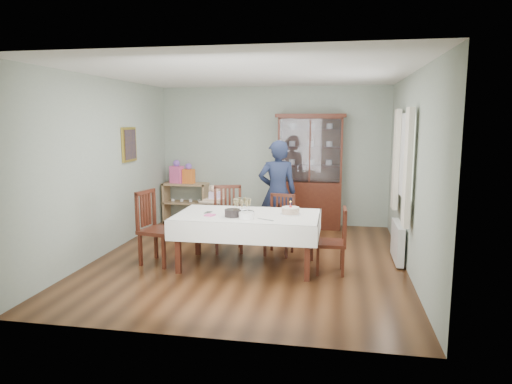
% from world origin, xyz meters
% --- Properties ---
extents(floor, '(5.00, 5.00, 0.00)m').
position_xyz_m(floor, '(0.00, 0.00, 0.00)').
color(floor, '#593319').
rests_on(floor, ground).
extents(room_shell, '(5.00, 5.00, 5.00)m').
position_xyz_m(room_shell, '(0.00, 0.53, 1.70)').
color(room_shell, '#9EAA99').
rests_on(room_shell, floor).
extents(dining_table, '(2.00, 1.15, 0.76)m').
position_xyz_m(dining_table, '(0.04, -0.31, 0.38)').
color(dining_table, '#451F11').
rests_on(dining_table, floor).
extents(china_cabinet, '(1.30, 0.48, 2.18)m').
position_xyz_m(china_cabinet, '(0.75, 2.26, 1.12)').
color(china_cabinet, '#451F11').
rests_on(china_cabinet, floor).
extents(sideboard, '(0.90, 0.38, 0.80)m').
position_xyz_m(sideboard, '(-1.75, 2.28, 0.40)').
color(sideboard, tan).
rests_on(sideboard, floor).
extents(picture_frame, '(0.04, 0.48, 0.58)m').
position_xyz_m(picture_frame, '(-2.22, 0.80, 1.65)').
color(picture_frame, gold).
rests_on(picture_frame, room_shell).
extents(window, '(0.04, 1.02, 1.22)m').
position_xyz_m(window, '(2.22, 0.30, 1.55)').
color(window, white).
rests_on(window, room_shell).
extents(curtain_left, '(0.07, 0.30, 1.55)m').
position_xyz_m(curtain_left, '(2.16, -0.32, 1.45)').
color(curtain_left, silver).
rests_on(curtain_left, room_shell).
extents(curtain_right, '(0.07, 0.30, 1.55)m').
position_xyz_m(curtain_right, '(2.16, 0.92, 1.45)').
color(curtain_right, silver).
rests_on(curtain_right, room_shell).
extents(radiator, '(0.10, 0.80, 0.55)m').
position_xyz_m(radiator, '(2.16, 0.30, 0.30)').
color(radiator, white).
rests_on(radiator, floor).
extents(chair_far_left, '(0.57, 0.57, 1.02)m').
position_xyz_m(chair_far_left, '(-0.41, 0.42, 0.30)').
color(chair_far_left, '#451F11').
rests_on(chair_far_left, floor).
extents(chair_far_right, '(0.48, 0.48, 0.92)m').
position_xyz_m(chair_far_right, '(0.41, 0.37, 0.27)').
color(chair_far_right, '#451F11').
rests_on(chair_far_right, floor).
extents(chair_end_left, '(0.56, 0.56, 1.06)m').
position_xyz_m(chair_end_left, '(-1.26, -0.40, 0.32)').
color(chair_end_left, '#451F11').
rests_on(chair_end_left, floor).
extents(chair_end_right, '(0.42, 0.42, 0.90)m').
position_xyz_m(chair_end_right, '(1.22, -0.37, 0.27)').
color(chair_end_right, '#451F11').
rests_on(chair_end_right, floor).
extents(woman, '(0.72, 0.56, 1.74)m').
position_xyz_m(woman, '(0.29, 0.98, 0.87)').
color(woman, '#161C32').
rests_on(woman, floor).
extents(high_chair, '(0.50, 0.50, 0.96)m').
position_xyz_m(high_chair, '(-0.80, 1.03, 0.38)').
color(high_chair, black).
rests_on(high_chair, floor).
extents(champagne_tray, '(0.34, 0.34, 0.21)m').
position_xyz_m(champagne_tray, '(-0.05, -0.25, 0.83)').
color(champagne_tray, silver).
rests_on(champagne_tray, dining_table).
extents(birthday_cake, '(0.28, 0.28, 0.19)m').
position_xyz_m(birthday_cake, '(0.64, -0.24, 0.81)').
color(birthday_cake, white).
rests_on(birthday_cake, dining_table).
extents(plate_stack_dark, '(0.23, 0.23, 0.10)m').
position_xyz_m(plate_stack_dark, '(-0.13, -0.52, 0.81)').
color(plate_stack_dark, black).
rests_on(plate_stack_dark, dining_table).
extents(plate_stack_white, '(0.22, 0.22, 0.09)m').
position_xyz_m(plate_stack_white, '(0.09, -0.61, 0.80)').
color(plate_stack_white, white).
rests_on(plate_stack_white, dining_table).
extents(napkin_stack, '(0.15, 0.15, 0.02)m').
position_xyz_m(napkin_stack, '(-0.45, -0.51, 0.77)').
color(napkin_stack, '#EE579C').
rests_on(napkin_stack, dining_table).
extents(cutlery, '(0.11, 0.16, 0.01)m').
position_xyz_m(cutlery, '(-0.56, -0.32, 0.77)').
color(cutlery, silver).
rests_on(cutlery, dining_table).
extents(cake_knife, '(0.24, 0.14, 0.01)m').
position_xyz_m(cake_knife, '(0.35, -0.64, 0.77)').
color(cake_knife, silver).
rests_on(cake_knife, dining_table).
extents(gift_bag_pink, '(0.28, 0.22, 0.47)m').
position_xyz_m(gift_bag_pink, '(-1.92, 2.26, 1.01)').
color(gift_bag_pink, '#EE579C').
rests_on(gift_bag_pink, sideboard).
extents(gift_bag_orange, '(0.24, 0.18, 0.40)m').
position_xyz_m(gift_bag_orange, '(-1.67, 2.26, 0.98)').
color(gift_bag_orange, orange).
rests_on(gift_bag_orange, sideboard).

